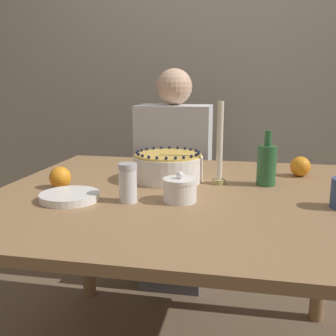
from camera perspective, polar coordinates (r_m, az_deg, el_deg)
wall_behind at (r=2.73m, az=6.97°, el=15.48°), size 8.00×0.05×2.60m
dining_table at (r=1.42m, az=1.79°, el=-7.53°), size 1.31×1.19×0.77m
cake at (r=1.54m, az=0.00°, el=0.15°), size 0.27×0.27×0.12m
sugar_bowl at (r=1.26m, az=1.73°, el=-3.16°), size 0.11×0.11×0.10m
sugar_shaker at (r=1.26m, az=-5.84°, el=-2.11°), size 0.06×0.06×0.13m
plate_stack at (r=1.32m, az=-14.07°, el=-4.04°), size 0.19×0.19×0.02m
candle at (r=1.47m, az=7.49°, el=2.52°), size 0.05×0.05×0.31m
bottle at (r=1.50m, az=14.12°, el=0.51°), size 0.07×0.07×0.21m
orange_fruit_0 at (r=1.48m, az=-15.39°, el=-1.31°), size 0.08×0.08×0.08m
orange_fruit_1 at (r=1.69m, az=18.64°, el=0.22°), size 0.08×0.08×0.08m
person_man_blue_shirt at (r=2.23m, az=0.86°, el=-3.68°), size 0.40×0.34×1.22m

